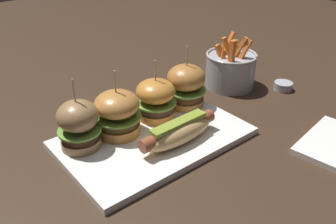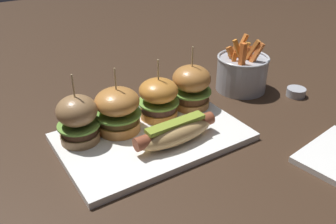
{
  "view_description": "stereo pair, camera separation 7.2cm",
  "coord_description": "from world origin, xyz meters",
  "px_view_note": "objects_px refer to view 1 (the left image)",
  "views": [
    {
      "loc": [
        -0.36,
        -0.49,
        0.41
      ],
      "look_at": [
        0.04,
        0.0,
        0.05
      ],
      "focal_mm": 38.11,
      "sensor_mm": 36.0,
      "label": 1
    },
    {
      "loc": [
        -0.3,
        -0.53,
        0.41
      ],
      "look_at": [
        0.04,
        0.0,
        0.05
      ],
      "focal_mm": 38.11,
      "sensor_mm": 36.0,
      "label": 2
    }
  ],
  "objects_px": {
    "platter_main": "(154,138)",
    "slider_far_left": "(79,124)",
    "sauce_ramekin": "(283,86)",
    "slider_center_left": "(117,113)",
    "hot_dog": "(178,131)",
    "slider_center_right": "(156,99)",
    "fries_bucket": "(230,69)",
    "slider_far_right": "(186,85)"
  },
  "relations": [
    {
      "from": "fries_bucket",
      "to": "platter_main",
      "type": "bearing_deg",
      "value": -165.37
    },
    {
      "from": "hot_dog",
      "to": "sauce_ramekin",
      "type": "distance_m",
      "value": 0.39
    },
    {
      "from": "fries_bucket",
      "to": "slider_far_left",
      "type": "bearing_deg",
      "value": -176.8
    },
    {
      "from": "slider_center_right",
      "to": "sauce_ramekin",
      "type": "distance_m",
      "value": 0.37
    },
    {
      "from": "slider_center_left",
      "to": "slider_far_left",
      "type": "bearing_deg",
      "value": 176.38
    },
    {
      "from": "slider_far_left",
      "to": "slider_center_left",
      "type": "xyz_separation_m",
      "value": [
        0.08,
        -0.01,
        -0.0
      ]
    },
    {
      "from": "slider_center_right",
      "to": "slider_far_right",
      "type": "relative_size",
      "value": 0.93
    },
    {
      "from": "slider_center_right",
      "to": "slider_center_left",
      "type": "bearing_deg",
      "value": -178.03
    },
    {
      "from": "slider_far_left",
      "to": "slider_center_left",
      "type": "height_order",
      "value": "slider_far_left"
    },
    {
      "from": "platter_main",
      "to": "sauce_ramekin",
      "type": "bearing_deg",
      "value": -3.36
    },
    {
      "from": "slider_center_left",
      "to": "slider_far_right",
      "type": "xyz_separation_m",
      "value": [
        0.19,
        0.01,
        0.0
      ]
    },
    {
      "from": "platter_main",
      "to": "slider_center_left",
      "type": "xyz_separation_m",
      "value": [
        -0.05,
        0.05,
        0.05
      ]
    },
    {
      "from": "platter_main",
      "to": "slider_center_right",
      "type": "relative_size",
      "value": 2.79
    },
    {
      "from": "hot_dog",
      "to": "slider_center_left",
      "type": "bearing_deg",
      "value": 125.28
    },
    {
      "from": "slider_far_right",
      "to": "slider_center_left",
      "type": "bearing_deg",
      "value": -178.32
    },
    {
      "from": "slider_far_left",
      "to": "sauce_ramekin",
      "type": "xyz_separation_m",
      "value": [
        0.54,
        -0.08,
        -0.05
      ]
    },
    {
      "from": "slider_center_right",
      "to": "sauce_ramekin",
      "type": "height_order",
      "value": "slider_center_right"
    },
    {
      "from": "slider_center_right",
      "to": "slider_far_right",
      "type": "height_order",
      "value": "slider_far_right"
    },
    {
      "from": "sauce_ramekin",
      "to": "slider_center_left",
      "type": "bearing_deg",
      "value": 170.54
    },
    {
      "from": "platter_main",
      "to": "hot_dog",
      "type": "xyz_separation_m",
      "value": [
        0.02,
        -0.05,
        0.03
      ]
    },
    {
      "from": "slider_center_left",
      "to": "slider_far_right",
      "type": "relative_size",
      "value": 0.96
    },
    {
      "from": "slider_far_left",
      "to": "fries_bucket",
      "type": "bearing_deg",
      "value": 3.2
    },
    {
      "from": "platter_main",
      "to": "slider_far_left",
      "type": "distance_m",
      "value": 0.15
    },
    {
      "from": "fries_bucket",
      "to": "sauce_ramekin",
      "type": "bearing_deg",
      "value": -49.5
    },
    {
      "from": "fries_bucket",
      "to": "sauce_ramekin",
      "type": "xyz_separation_m",
      "value": [
        0.09,
        -0.11,
        -0.04
      ]
    },
    {
      "from": "sauce_ramekin",
      "to": "hot_dog",
      "type": "bearing_deg",
      "value": -176.07
    },
    {
      "from": "sauce_ramekin",
      "to": "slider_far_right",
      "type": "bearing_deg",
      "value": 163.16
    },
    {
      "from": "fries_bucket",
      "to": "hot_dog",
      "type": "bearing_deg",
      "value": -155.67
    },
    {
      "from": "slider_center_right",
      "to": "sauce_ramekin",
      "type": "bearing_deg",
      "value": -12.51
    },
    {
      "from": "platter_main",
      "to": "hot_dog",
      "type": "distance_m",
      "value": 0.06
    },
    {
      "from": "hot_dog",
      "to": "slider_far_left",
      "type": "distance_m",
      "value": 0.19
    },
    {
      "from": "slider_far_left",
      "to": "fries_bucket",
      "type": "height_order",
      "value": "slider_far_left"
    },
    {
      "from": "slider_far_left",
      "to": "slider_center_right",
      "type": "bearing_deg",
      "value": -0.56
    },
    {
      "from": "slider_far_left",
      "to": "slider_far_right",
      "type": "height_order",
      "value": "slider_far_right"
    },
    {
      "from": "sauce_ramekin",
      "to": "slider_center_right",
      "type": "bearing_deg",
      "value": 167.49
    },
    {
      "from": "slider_center_right",
      "to": "fries_bucket",
      "type": "bearing_deg",
      "value": 5.72
    },
    {
      "from": "hot_dog",
      "to": "slider_center_right",
      "type": "xyz_separation_m",
      "value": [
        0.03,
        0.11,
        0.02
      ]
    },
    {
      "from": "slider_center_left",
      "to": "slider_center_right",
      "type": "bearing_deg",
      "value": 1.97
    },
    {
      "from": "slider_far_right",
      "to": "fries_bucket",
      "type": "relative_size",
      "value": 0.99
    },
    {
      "from": "slider_far_left",
      "to": "sauce_ramekin",
      "type": "height_order",
      "value": "slider_far_left"
    },
    {
      "from": "platter_main",
      "to": "slider_center_right",
      "type": "distance_m",
      "value": 0.09
    },
    {
      "from": "platter_main",
      "to": "fries_bucket",
      "type": "relative_size",
      "value": 2.57
    }
  ]
}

